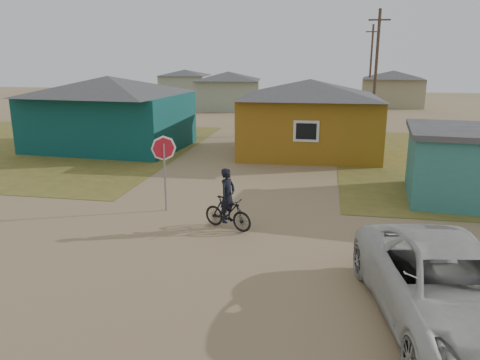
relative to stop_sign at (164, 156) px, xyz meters
name	(u,v)px	position (x,y,z in m)	size (l,w,h in m)	color
ground	(189,255)	(1.80, -3.42, -1.87)	(120.00, 120.00, 0.00)	#977D57
grass_nw	(20,146)	(-12.20, 9.58, -1.87)	(20.00, 18.00, 0.00)	olive
house_teal	(110,111)	(-6.70, 10.08, 0.18)	(8.93, 7.08, 4.00)	#0B3D3C
house_yellow	(309,116)	(4.30, 10.58, 0.13)	(7.72, 6.76, 3.90)	#956517
house_pale_west	(228,90)	(-4.20, 30.58, -0.02)	(7.04, 6.15, 3.60)	#959F89
house_beige_east	(393,88)	(11.80, 36.58, -0.02)	(6.95, 6.05, 3.60)	#9B926E
house_pale_north	(185,83)	(-12.20, 42.58, -0.12)	(6.28, 5.81, 3.40)	#959F89
utility_pole_near	(376,70)	(8.30, 18.58, 2.26)	(1.40, 0.20, 8.00)	#4D392E
utility_pole_far	(371,65)	(9.30, 34.58, 2.26)	(1.40, 0.20, 8.00)	#4D392E
stop_sign	(164,156)	(0.00, 0.00, 0.00)	(0.83, 0.16, 2.56)	gray
cyclist	(228,207)	(2.40, -1.31, -1.19)	(1.70, 1.07, 1.87)	black
vehicle	(452,289)	(7.67, -5.75, -1.07)	(2.67, 5.79, 1.61)	silver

